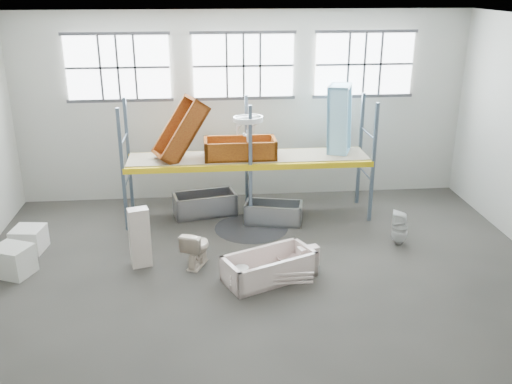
{
  "coord_description": "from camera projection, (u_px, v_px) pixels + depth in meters",
  "views": [
    {
      "loc": [
        -1.07,
        -9.81,
        5.71
      ],
      "look_at": [
        0.0,
        1.5,
        1.4
      ],
      "focal_mm": 39.5,
      "sensor_mm": 36.0,
      "label": 1
    }
  ],
  "objects": [
    {
      "name": "wall_back",
      "position": [
        243.0,
        107.0,
        15.06
      ],
      "size": [
        12.0,
        0.1,
        5.0
      ],
      "primitive_type": "cube",
      "color": "#B3B2A6",
      "rests_on": "ground"
    },
    {
      "name": "rack_upright_la",
      "position": [
        123.0,
        171.0,
        13.15
      ],
      "size": [
        0.08,
        0.08,
        3.0
      ],
      "primitive_type": "cube",
      "color": "slate",
      "rests_on": "floor"
    },
    {
      "name": "bucket",
      "position": [
        242.0,
        275.0,
        11.26
      ],
      "size": [
        0.32,
        0.32,
        0.33
      ],
      "primitive_type": "cylinder",
      "rotation": [
        0.0,
        0.0,
        -0.14
      ],
      "color": "silver",
      "rests_on": "floor"
    },
    {
      "name": "carton_far",
      "position": [
        29.0,
        239.0,
        12.56
      ],
      "size": [
        0.73,
        0.73,
        0.54
      ],
      "primitive_type": "cube",
      "rotation": [
        0.0,
        0.0,
        -0.13
      ],
      "color": "silver",
      "rests_on": "floor"
    },
    {
      "name": "toilet_beige",
      "position": [
        196.0,
        248.0,
        11.85
      ],
      "size": [
        0.73,
        0.91,
        0.81
      ],
      "primitive_type": "imported",
      "rotation": [
        0.0,
        0.0,
        2.73
      ],
      "color": "beige",
      "rests_on": "floor"
    },
    {
      "name": "sink_in_tub",
      "position": [
        287.0,
        260.0,
        11.86
      ],
      "size": [
        0.46,
        0.46,
        0.15
      ],
      "primitive_type": "imported",
      "rotation": [
        0.0,
        0.0,
        0.02
      ],
      "color": "beige",
      "rests_on": "bathtub_beige"
    },
    {
      "name": "steel_tub_right",
      "position": [
        273.0,
        213.0,
        14.01
      ],
      "size": [
        1.51,
        0.95,
        0.51
      ],
      "primitive_type": null,
      "rotation": [
        0.0,
        0.0,
        -0.23
      ],
      "color": "#B2B6BA",
      "rests_on": "floor"
    },
    {
      "name": "rack_upright_lb",
      "position": [
        129.0,
        156.0,
        14.27
      ],
      "size": [
        0.08,
        0.08,
        3.0
      ],
      "primitive_type": "cube",
      "color": "slate",
      "rests_on": "floor"
    },
    {
      "name": "rack_upright_mb",
      "position": [
        246.0,
        153.0,
        14.53
      ],
      "size": [
        0.08,
        0.08,
        3.0
      ],
      "primitive_type": "cube",
      "color": "slate",
      "rests_on": "floor"
    },
    {
      "name": "cistern_tall",
      "position": [
        140.0,
        238.0,
        11.75
      ],
      "size": [
        0.48,
        0.37,
        1.3
      ],
      "primitive_type": "cube",
      "rotation": [
        0.0,
        0.0,
        0.26
      ],
      "color": "beige",
      "rests_on": "floor"
    },
    {
      "name": "floor",
      "position": [
        263.0,
        286.0,
        11.27
      ],
      "size": [
        12.0,
        10.0,
        0.1
      ],
      "primitive_type": "cube",
      "color": "#47433D",
      "rests_on": "ground"
    },
    {
      "name": "window_right",
      "position": [
        364.0,
        64.0,
        14.85
      ],
      "size": [
        2.6,
        0.04,
        1.6
      ],
      "primitive_type": "cube",
      "color": "white",
      "rests_on": "wall_back"
    },
    {
      "name": "bathtub_beige",
      "position": [
        269.0,
        266.0,
        11.37
      ],
      "size": [
        2.02,
        1.52,
        0.54
      ],
      "primitive_type": null,
      "rotation": [
        0.0,
        0.0,
        0.42
      ],
      "color": "beige",
      "rests_on": "floor"
    },
    {
      "name": "rack_upright_rb",
      "position": [
        360.0,
        150.0,
        14.8
      ],
      "size": [
        0.08,
        0.08,
        3.0
      ],
      "primitive_type": "cube",
      "color": "slate",
      "rests_on": "floor"
    },
    {
      "name": "toilet_white",
      "position": [
        400.0,
        228.0,
        12.82
      ],
      "size": [
        0.46,
        0.46,
        0.8
      ],
      "primitive_type": "imported",
      "rotation": [
        0.0,
        0.0,
        -1.91
      ],
      "color": "white",
      "rests_on": "floor"
    },
    {
      "name": "wall_front",
      "position": [
        317.0,
        320.0,
        5.66
      ],
      "size": [
        12.0,
        0.1,
        5.0
      ],
      "primitive_type": "cube",
      "color": "#AFAEA3",
      "rests_on": "ground"
    },
    {
      "name": "cistern_spare",
      "position": [
        308.0,
        256.0,
        11.77
      ],
      "size": [
        0.48,
        0.32,
        0.42
      ],
      "primitive_type": "cube",
      "rotation": [
        0.0,
        0.0,
        0.27
      ],
      "color": "beige",
      "rests_on": "bathtub_beige"
    },
    {
      "name": "rust_tub_flat",
      "position": [
        240.0,
        149.0,
        13.75
      ],
      "size": [
        1.75,
        0.83,
        0.49
      ],
      "primitive_type": null,
      "rotation": [
        0.0,
        0.0,
        0.01
      ],
      "color": "#9B530F",
      "rests_on": "shelf_deck"
    },
    {
      "name": "rack_beam_back",
      "position": [
        246.0,
        153.0,
        14.53
      ],
      "size": [
        6.0,
        0.1,
        0.14
      ],
      "primitive_type": "cube",
      "color": "yellow",
      "rests_on": "floor"
    },
    {
      "name": "rack_upright_ra",
      "position": [
        373.0,
        164.0,
        13.68
      ],
      "size": [
        0.08,
        0.08,
        3.0
      ],
      "primitive_type": "cube",
      "color": "slate",
      "rests_on": "floor"
    },
    {
      "name": "ceiling",
      "position": [
        264.0,
        21.0,
        9.46
      ],
      "size": [
        12.0,
        10.0,
        0.1
      ],
      "primitive_type": "cube",
      "color": "silver",
      "rests_on": "ground"
    },
    {
      "name": "window_left",
      "position": [
        118.0,
        68.0,
        14.29
      ],
      "size": [
        2.6,
        0.04,
        1.6
      ],
      "primitive_type": "cube",
      "color": "white",
      "rests_on": "wall_back"
    },
    {
      "name": "shelf_deck",
      "position": [
        248.0,
        157.0,
        13.95
      ],
      "size": [
        5.9,
        1.1,
        0.03
      ],
      "primitive_type": "cube",
      "color": "gray",
      "rests_on": "floor"
    },
    {
      "name": "rack_upright_ma",
      "position": [
        250.0,
        167.0,
        13.42
      ],
      "size": [
        0.08,
        0.08,
        3.0
      ],
      "primitive_type": "cube",
      "color": "slate",
      "rests_on": "floor"
    },
    {
      "name": "rack_beam_front",
      "position": [
        250.0,
        167.0,
        13.42
      ],
      "size": [
        6.0,
        0.1,
        0.14
      ],
      "primitive_type": "cube",
      "color": "yellow",
      "rests_on": "floor"
    },
    {
      "name": "wet_patch",
      "position": [
        251.0,
        228.0,
        13.76
      ],
      "size": [
        1.8,
        1.8,
        0.0
      ],
      "primitive_type": "cylinder",
      "color": "black",
      "rests_on": "floor"
    },
    {
      "name": "rust_tub_tilted",
      "position": [
        181.0,
        130.0,
        13.55
      ],
      "size": [
        1.52,
        1.2,
        1.62
      ],
      "primitive_type": null,
      "rotation": [
        0.0,
        -0.96,
        0.36
      ],
      "color": "#905014",
      "rests_on": "shelf_deck"
    },
    {
      "name": "sink_on_shelf",
      "position": [
        248.0,
        141.0,
        13.4
      ],
      "size": [
        0.86,
        0.75,
        0.64
      ],
      "primitive_type": "imported",
      "rotation": [
        0.0,
        0.0,
        0.32
      ],
      "color": "white",
      "rests_on": "rust_tub_flat"
    },
    {
      "name": "window_mid",
      "position": [
        243.0,
        66.0,
        14.57
      ],
      "size": [
        2.6,
        0.04,
        1.6
      ],
      "primitive_type": "cube",
      "color": "white",
      "rests_on": "wall_back"
    },
    {
      "name": "carton_near",
      "position": [
        13.0,
        261.0,
        11.52
      ],
      "size": [
        0.9,
        0.85,
        0.62
      ],
      "primitive_type": "cube",
      "rotation": [
        0.0,
        0.0,
        -0.41
      ],
      "color": "beige",
      "rests_on": "floor"
    },
    {
      "name": "steel_tub_left",
      "position": [
        205.0,
        204.0,
        14.48
      ],
      "size": [
        1.67,
        1.02,
        0.57
      ],
      "primitive_type": null,
      "rotation": [
        0.0,
        0.0,
        0.2
      ],
      "color": "#ACADB4",
      "rests_on": "floor"
    },
    {
      "name": "blue_tub_upright",
      "position": [
        339.0,
        120.0,
        14.08
      ],
      "size": [
        0.83,
        0.98,
        1.78
      ],
      "primitive_type": null,
      "rotation": [
        0.0,
        1.54,
        -0.38
      ],
      "color": "#97D9F6",
      "rests_on": "shelf_deck"
    }
  ]
}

